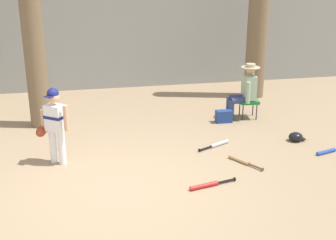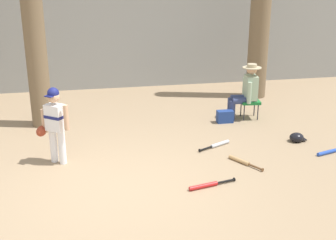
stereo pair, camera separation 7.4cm
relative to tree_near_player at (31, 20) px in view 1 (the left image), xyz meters
name	(u,v)px [view 1 (the left image)]	position (x,y,z in m)	size (l,w,h in m)	color
ground_plane	(117,190)	(1.27, -3.18, -2.16)	(60.00, 60.00, 0.00)	#937A5B
concrete_back_wall	(93,36)	(1.27, 2.88, -0.76)	(18.00, 0.36, 2.79)	gray
tree_near_player	(31,20)	(0.00, 0.00, 0.00)	(0.55, 0.55, 4.83)	brown
tree_behind_spectator	(258,12)	(5.18, 1.18, -0.06)	(0.80, 0.80, 5.01)	brown
young_ballplayer	(54,121)	(0.38, -2.00, -1.41)	(0.59, 0.40, 1.31)	white
folding_stool	(248,102)	(4.39, -0.43, -1.79)	(0.45, 0.45, 0.41)	#196B2D
seated_spectator	(245,90)	(4.29, -0.42, -1.52)	(0.67, 0.54, 1.20)	navy
handbag_beside_stool	(224,116)	(3.78, -0.61, -2.03)	(0.34, 0.18, 0.26)	navy
bat_red_barrel	(208,185)	(2.60, -3.35, -2.12)	(0.77, 0.23, 0.07)	red
bat_blue_youth	(329,151)	(5.08, -2.56, -2.12)	(0.71, 0.26, 0.07)	#2347AD
bat_aluminum_silver	(217,144)	(3.24, -1.85, -2.12)	(0.67, 0.38, 0.07)	#B7BCC6
bat_wood_tan	(242,161)	(3.41, -2.64, -2.12)	(0.40, 0.65, 0.07)	tan
batting_helmet_black	(296,137)	(4.77, -1.91, -2.08)	(0.32, 0.24, 0.18)	black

